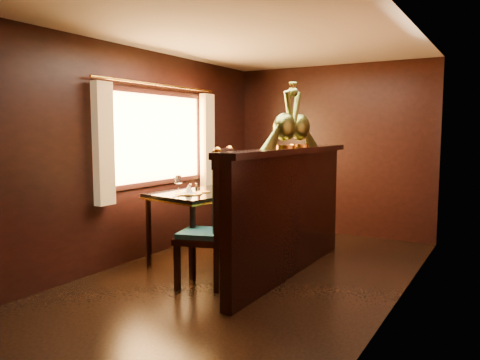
{
  "coord_description": "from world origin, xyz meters",
  "views": [
    {
      "loc": [
        2.34,
        -4.2,
        1.54
      ],
      "look_at": [
        -0.31,
        0.33,
        0.98
      ],
      "focal_mm": 35.0,
      "sensor_mm": 36.0,
      "label": 1
    }
  ],
  "objects_px": {
    "dining_table": "(211,197)",
    "peacock_right": "(300,115)",
    "chair_left": "(216,214)",
    "peacock_left": "(285,115)",
    "chair_right": "(283,202)"
  },
  "relations": [
    {
      "from": "chair_left",
      "to": "chair_right",
      "type": "bearing_deg",
      "value": 66.12
    },
    {
      "from": "chair_right",
      "to": "peacock_left",
      "type": "distance_m",
      "value": 1.24
    },
    {
      "from": "chair_right",
      "to": "peacock_right",
      "type": "height_order",
      "value": "peacock_right"
    },
    {
      "from": "dining_table",
      "to": "chair_left",
      "type": "relative_size",
      "value": 1.12
    },
    {
      "from": "dining_table",
      "to": "peacock_left",
      "type": "xyz_separation_m",
      "value": [
        1.03,
        -0.18,
        0.94
      ]
    },
    {
      "from": "peacock_left",
      "to": "peacock_right",
      "type": "bearing_deg",
      "value": 90.0
    },
    {
      "from": "peacock_left",
      "to": "peacock_right",
      "type": "xyz_separation_m",
      "value": [
        0.0,
        0.38,
        0.0
      ]
    },
    {
      "from": "dining_table",
      "to": "peacock_left",
      "type": "distance_m",
      "value": 1.4
    },
    {
      "from": "dining_table",
      "to": "peacock_right",
      "type": "height_order",
      "value": "peacock_right"
    },
    {
      "from": "chair_left",
      "to": "peacock_left",
      "type": "xyz_separation_m",
      "value": [
        0.49,
        0.54,
        0.98
      ]
    },
    {
      "from": "peacock_right",
      "to": "dining_table",
      "type": "bearing_deg",
      "value": -168.97
    },
    {
      "from": "chair_left",
      "to": "dining_table",
      "type": "bearing_deg",
      "value": 111.38
    },
    {
      "from": "chair_left",
      "to": "peacock_right",
      "type": "relative_size",
      "value": 2.02
    },
    {
      "from": "dining_table",
      "to": "peacock_right",
      "type": "bearing_deg",
      "value": 21.35
    },
    {
      "from": "peacock_left",
      "to": "peacock_right",
      "type": "relative_size",
      "value": 1.0
    }
  ]
}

